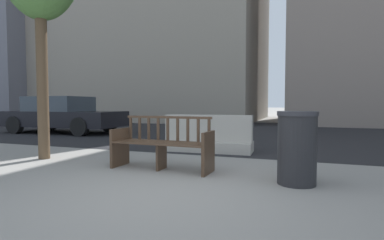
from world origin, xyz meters
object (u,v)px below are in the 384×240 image
Objects in this scene: street_bench at (162,146)px; trash_bin at (297,148)px; car_sedan_mid at (62,115)px; jersey_barrier_centre at (208,137)px.

trash_bin reaches higher than street_bench.
street_bench is 1.73× the size of trash_bin.
trash_bin is at bearing -6.03° from street_bench.
street_bench is at bearing -35.58° from car_sedan_mid.
street_bench is 2.13m from trash_bin.
jersey_barrier_centre is at bearing 85.10° from street_bench.
trash_bin is (1.94, -2.30, 0.16)m from jersey_barrier_centre.
street_bench is 0.84× the size of jersey_barrier_centre.
trash_bin is at bearing -29.37° from car_sedan_mid.
trash_bin is (2.12, -0.22, 0.10)m from street_bench.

